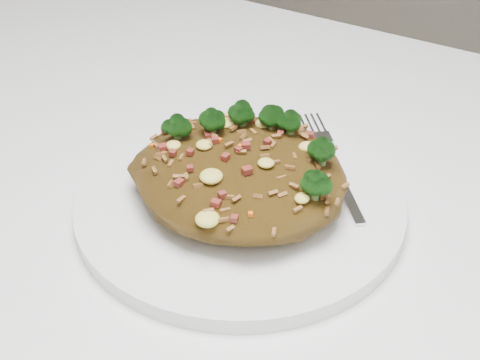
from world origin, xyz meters
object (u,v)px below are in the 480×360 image
(plate, at_px, (240,202))
(dining_table, at_px, (176,274))
(fried_rice, at_px, (241,165))
(fork, at_px, (334,169))

(plate, bearing_deg, dining_table, -164.38)
(dining_table, bearing_deg, plate, 15.62)
(plate, relative_size, fried_rice, 1.52)
(plate, xyz_separation_m, fried_rice, (0.00, 0.00, 0.04))
(fried_rice, height_order, fork, fried_rice)
(dining_table, relative_size, plate, 4.55)
(dining_table, bearing_deg, fork, 38.13)
(fork, bearing_deg, plate, -76.54)
(dining_table, bearing_deg, fried_rice, 16.48)
(fork, bearing_deg, fried_rice, -76.81)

